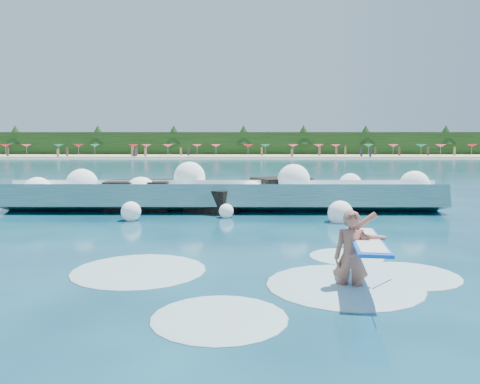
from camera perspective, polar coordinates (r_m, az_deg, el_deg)
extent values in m
plane|color=#082A41|center=(11.69, -7.49, -6.87)|extent=(200.00, 200.00, 0.00)
cube|color=tan|center=(89.34, -0.62, 4.37)|extent=(140.00, 20.00, 0.40)
cube|color=silver|center=(78.35, -0.76, 4.04)|extent=(140.00, 5.00, 0.08)
cube|color=black|center=(99.31, -0.52, 5.85)|extent=(140.00, 4.00, 5.00)
cube|color=teal|center=(18.16, -2.14, -0.93)|extent=(16.64, 2.53, 1.39)
cube|color=white|center=(18.91, -2.03, 0.61)|extent=(16.64, 1.17, 0.65)
cube|color=black|center=(19.07, -12.21, -0.61)|extent=(2.51, 1.93, 1.32)
cube|color=black|center=(17.87, -3.34, -1.24)|extent=(2.29, 2.14, 1.02)
cube|color=black|center=(19.06, 5.02, -0.38)|extent=(2.53, 2.34, 1.42)
imported|color=#A25D4B|center=(8.58, 13.41, -7.83)|extent=(0.69, 0.53, 1.70)
cube|color=blue|center=(8.63, 15.21, -5.80)|extent=(0.84, 2.38, 0.06)
cube|color=white|center=(8.63, 15.21, -5.70)|extent=(0.72, 2.18, 0.06)
cylinder|color=black|center=(7.53, 16.83, -10.73)|extent=(0.01, 0.91, 0.43)
sphere|color=white|center=(19.48, -23.44, 0.03)|extent=(1.12, 1.12, 1.12)
sphere|color=white|center=(19.46, -18.69, 0.88)|extent=(1.24, 1.24, 1.24)
sphere|color=white|center=(18.48, -11.98, -0.09)|extent=(1.24, 1.24, 1.24)
sphere|color=white|center=(19.02, -6.18, 1.79)|extent=(1.27, 1.27, 1.27)
sphere|color=white|center=(18.01, 1.41, 0.00)|extent=(0.88, 0.88, 0.88)
sphere|color=white|center=(18.21, 6.56, 1.41)|extent=(1.27, 1.27, 1.27)
sphere|color=white|center=(19.33, 13.29, 0.88)|extent=(0.92, 0.92, 0.92)
sphere|color=white|center=(18.86, 20.50, 0.74)|extent=(1.12, 1.12, 1.12)
sphere|color=white|center=(16.15, -13.15, -2.32)|extent=(0.67, 0.67, 0.67)
sphere|color=white|center=(16.37, -1.69, -2.34)|extent=(0.51, 0.51, 0.51)
sphere|color=white|center=(15.79, 12.12, -2.54)|extent=(0.83, 0.83, 0.83)
ellipsoid|color=silver|center=(8.90, 12.54, -11.05)|extent=(2.88, 2.88, 0.14)
ellipsoid|color=silver|center=(7.18, -2.55, -15.09)|extent=(2.07, 2.07, 0.10)
ellipsoid|color=silver|center=(9.89, 19.63, -9.53)|extent=(2.07, 2.07, 0.10)
ellipsoid|color=silver|center=(9.89, -12.23, -9.32)|extent=(2.75, 2.75, 0.14)
ellipsoid|color=silver|center=(11.09, 12.82, -7.67)|extent=(1.70, 1.70, 0.09)
cone|color=red|center=(102.84, -26.69, 5.09)|extent=(2.00, 2.00, 0.50)
cone|color=#E6436D|center=(102.66, -24.59, 5.18)|extent=(2.00, 2.00, 0.50)
cone|color=#127569|center=(100.01, -21.23, 5.31)|extent=(2.00, 2.00, 0.50)
cone|color=red|center=(99.15, -19.09, 5.39)|extent=(2.00, 2.00, 0.50)
cone|color=#127569|center=(96.97, -17.30, 5.44)|extent=(2.00, 2.00, 0.50)
cone|color=red|center=(96.22, -12.88, 5.55)|extent=(2.00, 2.00, 0.50)
cone|color=#E6436D|center=(92.64, -11.33, 5.58)|extent=(2.00, 2.00, 0.50)
cone|color=#E6436D|center=(90.01, -8.79, 5.62)|extent=(2.00, 2.00, 0.50)
cone|color=#E6436D|center=(92.34, -5.27, 5.67)|extent=(2.00, 2.00, 0.50)
cone|color=#E6436D|center=(90.76, -2.95, 5.68)|extent=(2.00, 2.00, 0.50)
cone|color=red|center=(89.70, 0.99, 5.69)|extent=(2.00, 2.00, 0.50)
cone|color=#127569|center=(91.47, 3.10, 5.68)|extent=(2.00, 2.00, 0.50)
cone|color=#E6436D|center=(89.94, 6.50, 5.65)|extent=(2.00, 2.00, 0.50)
cone|color=#E6436D|center=(93.47, 9.57, 5.62)|extent=(2.00, 2.00, 0.50)
cone|color=#E6436D|center=(95.47, 11.60, 5.58)|extent=(2.00, 2.00, 0.50)
cone|color=#127569|center=(93.71, 15.40, 5.49)|extent=(2.00, 2.00, 0.50)
cone|color=#E6436D|center=(96.58, 18.18, 5.41)|extent=(2.00, 2.00, 0.50)
cone|color=#127569|center=(95.72, 21.21, 5.30)|extent=(2.00, 2.00, 0.50)
cone|color=#E6436D|center=(97.69, 23.27, 5.23)|extent=(2.00, 2.00, 0.50)
cone|color=red|center=(103.18, 26.43, 5.10)|extent=(2.00, 2.00, 0.50)
cube|color=#3F332D|center=(83.88, -7.96, 4.88)|extent=(0.35, 0.22, 1.53)
cube|color=#8C664C|center=(96.82, 21.80, 4.62)|extent=(0.35, 0.22, 1.45)
cube|color=brown|center=(82.30, 15.60, 4.44)|extent=(0.35, 0.22, 1.42)
cube|color=#3F332D|center=(90.59, -9.00, 4.90)|extent=(0.35, 0.22, 1.44)
cube|color=#8C664C|center=(98.84, -21.22, 4.67)|extent=(0.35, 0.22, 1.48)
cube|color=#262633|center=(91.47, -17.52, 4.72)|extent=(0.35, 0.22, 1.46)
cube|color=brown|center=(83.43, -11.48, 4.83)|extent=(0.35, 0.22, 1.57)
cube|color=#8C664C|center=(85.38, -11.65, 4.80)|extent=(0.35, 0.22, 1.46)
cube|color=#262633|center=(95.55, -16.05, 4.77)|extent=(0.35, 0.22, 1.36)
cube|color=brown|center=(96.65, 26.06, 4.43)|extent=(0.35, 0.22, 1.41)
cube|color=#3F332D|center=(89.97, 10.17, 4.93)|extent=(0.35, 0.22, 1.59)
cube|color=#8C664C|center=(84.31, -13.00, 4.75)|extent=(0.35, 0.22, 1.41)
cube|color=brown|center=(102.92, 26.88, 4.44)|extent=(0.35, 0.22, 1.40)
cube|color=#3F332D|center=(88.21, 25.42, 4.21)|extent=(0.35, 0.22, 1.56)
cube|color=#8C664C|center=(86.77, 1.95, 4.95)|extent=(0.35, 0.22, 1.50)
cube|color=#262633|center=(96.48, 24.68, 4.48)|extent=(0.35, 0.22, 1.39)
cube|color=brown|center=(86.98, 21.55, 4.31)|extent=(0.35, 0.22, 1.42)
cube|color=#3F332D|center=(88.28, 0.25, 4.96)|extent=(0.35, 0.22, 1.47)
cube|color=#8C664C|center=(102.24, 26.96, 4.48)|extent=(0.35, 0.22, 1.58)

